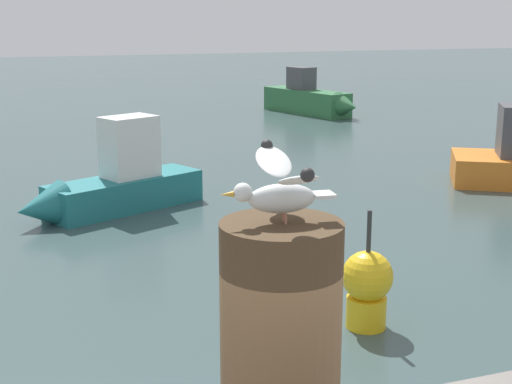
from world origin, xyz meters
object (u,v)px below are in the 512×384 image
Objects in this scene: mooring_post at (280,364)px; seagull at (281,188)px; boat_teal at (110,185)px; channel_buoy at (367,286)px; boat_green at (312,100)px.

mooring_post is 0.64m from seagull.
boat_teal is 2.62× the size of channel_buoy.
seagull is 0.16× the size of boat_teal.
seagull is 23.02m from boat_green.
boat_green is 3.30× the size of channel_buoy.
channel_buoy is at bearing -112.43° from boat_green.
seagull is 10.59m from boat_teal.
mooring_post is 0.30× the size of boat_teal.
mooring_post reaches higher than boat_teal.
boat_teal is 13.58m from boat_green.
boat_green reaches higher than channel_buoy.
mooring_post is at bearing -7.47° from seagull.
mooring_post is at bearing -95.52° from boat_teal.
boat_teal reaches higher than channel_buoy.
channel_buoy is at bearing 57.55° from seagull.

